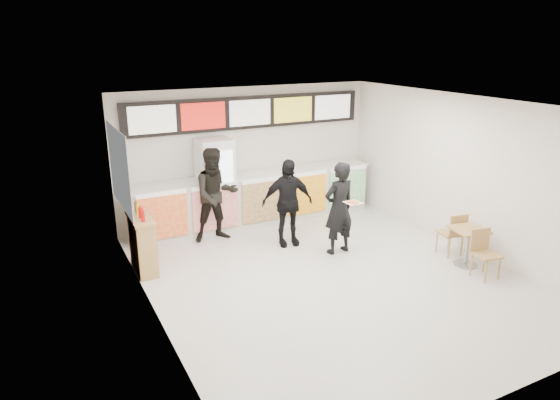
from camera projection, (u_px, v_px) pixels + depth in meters
floor at (330, 277)px, 8.73m from camera, size 7.00×7.00×0.00m
ceiling at (336, 105)px, 7.80m from camera, size 7.00×7.00×0.00m
wall_back at (248, 154)px, 11.23m from camera, size 6.00×0.00×6.00m
wall_left at (151, 225)px, 6.97m from camera, size 0.00×7.00×7.00m
wall_right at (465, 175)px, 9.56m from camera, size 0.00×7.00×7.00m
service_counter at (256, 198)px, 11.17m from camera, size 5.56×0.77×1.14m
menu_board at (249, 112)px, 10.86m from camera, size 5.50×0.14×0.70m
drinks_fridge at (216, 185)px, 10.65m from camera, size 0.70×0.67×2.00m
mirror_panel at (119, 169)px, 8.97m from camera, size 0.01×2.00×1.50m
customer_main at (339, 208)px, 9.49m from camera, size 0.69×0.49×1.81m
customer_left at (216, 195)px, 10.10m from camera, size 0.98×0.78×1.93m
customer_mid at (287, 203)px, 9.89m from camera, size 1.10×0.62×1.77m
pizza_slice at (353, 202)px, 9.03m from camera, size 0.36×0.36×0.02m
cafe_table at (468, 240)px, 9.06m from camera, size 0.67×1.50×0.85m
condiment_ledge at (143, 244)px, 8.83m from camera, size 0.37×0.91×1.21m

